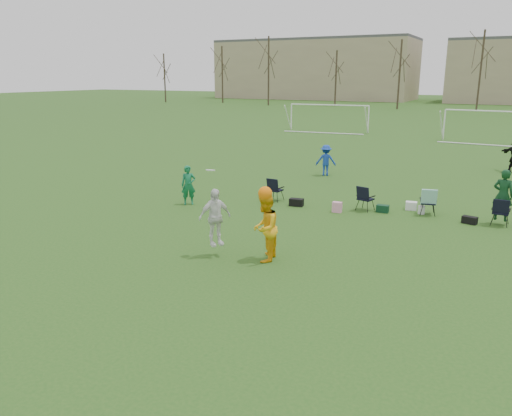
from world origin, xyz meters
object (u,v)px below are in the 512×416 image
Objects in this scene: center_contest at (249,223)px; fielder_blue at (326,160)px; goal_mid at (495,118)px; goal_left at (329,110)px; fielder_green_near at (188,185)px.

fielder_blue is at bearing 99.93° from center_contest.
center_contest is 0.34× the size of goal_mid.
fielder_blue is 0.22× the size of goal_mid.
goal_left is at bearing -90.71° from fielder_blue.
center_contest reaches higher than fielder_green_near.
center_contest reaches higher than goal_left.
fielder_blue is 12.84m from center_contest.
center_contest is 0.34× the size of goal_left.
center_contest is at bearing -79.46° from goal_left.
center_contest is at bearing 80.31° from fielder_blue.
fielder_green_near is 28.33m from goal_mid.
fielder_green_near is at bearing -86.89° from goal_left.
fielder_blue is 0.63× the size of center_contest.
center_contest reaches higher than fielder_blue.
goal_left is at bearing 175.87° from goal_mid.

